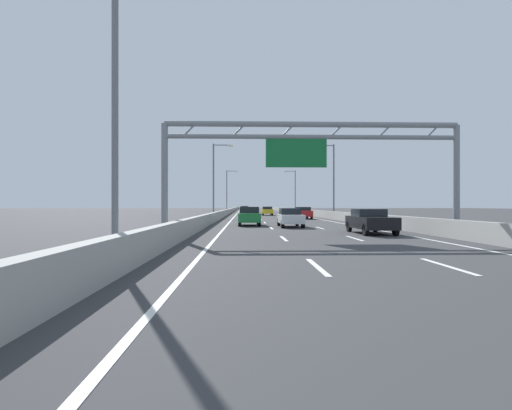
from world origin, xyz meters
TOP-DOWN VIEW (x-y plane):
  - ground_plane at (0.00, 100.00)m, footprint 260.00×260.00m
  - lane_dash_left_1 at (-1.80, 12.50)m, footprint 0.16×3.00m
  - lane_dash_left_2 at (-1.80, 21.50)m, footprint 0.16×3.00m
  - lane_dash_left_3 at (-1.80, 30.50)m, footprint 0.16×3.00m
  - lane_dash_left_4 at (-1.80, 39.50)m, footprint 0.16×3.00m
  - lane_dash_left_5 at (-1.80, 48.50)m, footprint 0.16×3.00m
  - lane_dash_left_6 at (-1.80, 57.50)m, footprint 0.16×3.00m
  - lane_dash_left_7 at (-1.80, 66.50)m, footprint 0.16×3.00m
  - lane_dash_left_8 at (-1.80, 75.50)m, footprint 0.16×3.00m
  - lane_dash_left_9 at (-1.80, 84.50)m, footprint 0.16×3.00m
  - lane_dash_left_10 at (-1.80, 93.50)m, footprint 0.16×3.00m
  - lane_dash_left_11 at (-1.80, 102.50)m, footprint 0.16×3.00m
  - lane_dash_left_12 at (-1.80, 111.50)m, footprint 0.16×3.00m
  - lane_dash_left_13 at (-1.80, 120.50)m, footprint 0.16×3.00m
  - lane_dash_left_14 at (-1.80, 129.50)m, footprint 0.16×3.00m
  - lane_dash_left_15 at (-1.80, 138.50)m, footprint 0.16×3.00m
  - lane_dash_left_16 at (-1.80, 147.50)m, footprint 0.16×3.00m
  - lane_dash_left_17 at (-1.80, 156.50)m, footprint 0.16×3.00m
  - lane_dash_right_1 at (1.80, 12.50)m, footprint 0.16×3.00m
  - lane_dash_right_2 at (1.80, 21.50)m, footprint 0.16×3.00m
  - lane_dash_right_3 at (1.80, 30.50)m, footprint 0.16×3.00m
  - lane_dash_right_4 at (1.80, 39.50)m, footprint 0.16×3.00m
  - lane_dash_right_5 at (1.80, 48.50)m, footprint 0.16×3.00m
  - lane_dash_right_6 at (1.80, 57.50)m, footprint 0.16×3.00m
  - lane_dash_right_7 at (1.80, 66.50)m, footprint 0.16×3.00m
  - lane_dash_right_8 at (1.80, 75.50)m, footprint 0.16×3.00m
  - lane_dash_right_9 at (1.80, 84.50)m, footprint 0.16×3.00m
  - lane_dash_right_10 at (1.80, 93.50)m, footprint 0.16×3.00m
  - lane_dash_right_11 at (1.80, 102.50)m, footprint 0.16×3.00m
  - lane_dash_right_12 at (1.80, 111.50)m, footprint 0.16×3.00m
  - lane_dash_right_13 at (1.80, 120.50)m, footprint 0.16×3.00m
  - lane_dash_right_14 at (1.80, 129.50)m, footprint 0.16×3.00m
  - lane_dash_right_15 at (1.80, 138.50)m, footprint 0.16×3.00m
  - lane_dash_right_16 at (1.80, 147.50)m, footprint 0.16×3.00m
  - lane_dash_right_17 at (1.80, 156.50)m, footprint 0.16×3.00m
  - edge_line_left at (-5.25, 88.00)m, footprint 0.16×176.00m
  - edge_line_right at (5.25, 88.00)m, footprint 0.16×176.00m
  - barrier_left at (-6.90, 110.00)m, footprint 0.45×220.00m
  - barrier_right at (6.90, 110.00)m, footprint 0.45×220.00m
  - sign_gantry at (-0.12, 23.55)m, footprint 16.73×0.36m
  - streetlamp_left_near at (-7.47, 13.83)m, footprint 2.58×0.28m
  - streetlamp_left_mid at (-7.47, 51.57)m, footprint 2.58×0.28m
  - streetlamp_right_mid at (7.47, 51.57)m, footprint 2.58×0.28m
  - streetlamp_left_far at (-7.47, 89.31)m, footprint 2.58×0.28m
  - streetlamp_right_far at (7.47, 89.31)m, footprint 2.58×0.28m
  - orange_car at (-3.68, 91.21)m, footprint 1.73×4.52m
  - green_car at (-3.37, 34.35)m, footprint 1.79×4.25m
  - yellow_car at (0.06, 66.92)m, footprint 1.75×4.44m
  - red_car at (3.44, 49.94)m, footprint 1.88×4.42m
  - white_car at (-0.23, 32.07)m, footprint 1.72×4.31m
  - black_car at (3.72, 24.90)m, footprint 1.89×4.46m
  - silver_car at (-3.75, 76.31)m, footprint 1.76×4.21m

SIDE VIEW (x-z plane):
  - ground_plane at x=0.00m, z-range 0.00..0.00m
  - lane_dash_left_1 at x=-1.80m, z-range 0.00..0.01m
  - lane_dash_left_2 at x=-1.80m, z-range 0.00..0.01m
  - lane_dash_left_3 at x=-1.80m, z-range 0.00..0.01m
  - lane_dash_left_4 at x=-1.80m, z-range 0.00..0.01m
  - lane_dash_left_5 at x=-1.80m, z-range 0.00..0.01m
  - lane_dash_left_6 at x=-1.80m, z-range 0.00..0.01m
  - lane_dash_left_7 at x=-1.80m, z-range 0.00..0.01m
  - lane_dash_left_8 at x=-1.80m, z-range 0.00..0.01m
  - lane_dash_left_9 at x=-1.80m, z-range 0.00..0.01m
  - lane_dash_left_10 at x=-1.80m, z-range 0.00..0.01m
  - lane_dash_left_11 at x=-1.80m, z-range 0.00..0.01m
  - lane_dash_left_12 at x=-1.80m, z-range 0.00..0.01m
  - lane_dash_left_13 at x=-1.80m, z-range 0.00..0.01m
  - lane_dash_left_14 at x=-1.80m, z-range 0.00..0.01m
  - lane_dash_left_15 at x=-1.80m, z-range 0.00..0.01m
  - lane_dash_left_16 at x=-1.80m, z-range 0.00..0.01m
  - lane_dash_left_17 at x=-1.80m, z-range 0.00..0.01m
  - lane_dash_right_1 at x=1.80m, z-range 0.00..0.01m
  - lane_dash_right_2 at x=1.80m, z-range 0.00..0.01m
  - lane_dash_right_3 at x=1.80m, z-range 0.00..0.01m
  - lane_dash_right_4 at x=1.80m, z-range 0.00..0.01m
  - lane_dash_right_5 at x=1.80m, z-range 0.00..0.01m
  - lane_dash_right_6 at x=1.80m, z-range 0.00..0.01m
  - lane_dash_right_7 at x=1.80m, z-range 0.00..0.01m
  - lane_dash_right_8 at x=1.80m, z-range 0.00..0.01m
  - lane_dash_right_9 at x=1.80m, z-range 0.00..0.01m
  - lane_dash_right_10 at x=1.80m, z-range 0.00..0.01m
  - lane_dash_right_11 at x=1.80m, z-range 0.00..0.01m
  - lane_dash_right_12 at x=1.80m, z-range 0.00..0.01m
  - lane_dash_right_13 at x=1.80m, z-range 0.00..0.01m
  - lane_dash_right_14 at x=1.80m, z-range 0.00..0.01m
  - lane_dash_right_15 at x=1.80m, z-range 0.00..0.01m
  - lane_dash_right_16 at x=1.80m, z-range 0.00..0.01m
  - lane_dash_right_17 at x=1.80m, z-range 0.00..0.01m
  - edge_line_left at x=-5.25m, z-range 0.00..0.01m
  - edge_line_right at x=5.25m, z-range 0.00..0.01m
  - barrier_left at x=-6.90m, z-range 0.00..0.95m
  - barrier_right at x=6.90m, z-range 0.00..0.95m
  - yellow_car at x=0.06m, z-range 0.02..1.49m
  - black_car at x=3.72m, z-range 0.02..1.49m
  - white_car at x=-0.23m, z-range 0.03..1.49m
  - red_car at x=3.44m, z-range 0.03..1.50m
  - silver_car at x=-3.75m, z-range 0.02..1.51m
  - orange_car at x=-3.68m, z-range 0.02..1.54m
  - green_car at x=-3.37m, z-range 0.00..1.56m
  - sign_gantry at x=-0.12m, z-range 1.68..8.04m
  - streetlamp_left_near at x=-7.47m, z-range 0.65..10.15m
  - streetlamp_left_mid at x=-7.47m, z-range 0.65..10.15m
  - streetlamp_right_mid at x=7.47m, z-range 0.65..10.15m
  - streetlamp_left_far at x=-7.47m, z-range 0.65..10.15m
  - streetlamp_right_far at x=7.47m, z-range 0.65..10.15m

